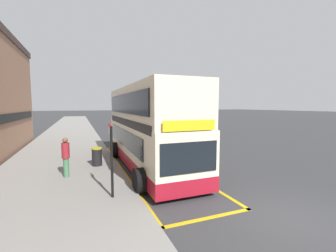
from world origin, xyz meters
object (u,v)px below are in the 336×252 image
Objects in this scene: double_decker_bus at (147,130)px; pedestrian_waiting_near_sign at (66,156)px; parked_car_white_behind at (131,120)px; parked_car_navy_ahead at (154,122)px; bus_stop_sign at (111,154)px; litter_bin at (97,156)px.

double_decker_bus is 4.31m from pedestrian_waiting_near_sign.
pedestrian_waiting_near_sign is at bearing -108.02° from parked_car_white_behind.
bus_stop_sign is at bearing -110.59° from parked_car_navy_ahead.
double_decker_bus is 2.46× the size of parked_car_navy_ahead.
bus_stop_sign is at bearing -103.82° from parked_car_white_behind.
pedestrian_waiting_near_sign is (-11.57, -22.20, 0.34)m from parked_car_navy_ahead.
litter_bin is at bearing 92.21° from bus_stop_sign.
double_decker_bus is at bearing -108.41° from parked_car_navy_ahead.
parked_car_white_behind is (7.95, 32.92, -0.89)m from bus_stop_sign.
parked_car_navy_ahead is (7.46, 21.29, -1.26)m from double_decker_bus.
bus_stop_sign is 4.71m from litter_bin.
bus_stop_sign is at bearing -87.79° from litter_bin.
parked_car_navy_ahead is at bearing 62.48° from pedestrian_waiting_near_sign.
parked_car_navy_ahead is at bearing 68.51° from bus_stop_sign.
bus_stop_sign is at bearing -122.12° from double_decker_bus.
pedestrian_waiting_near_sign is (-1.64, 3.02, -0.55)m from bus_stop_sign.
parked_car_white_behind is at bearing 79.30° from double_decker_bus.
pedestrian_waiting_near_sign is 2.20m from litter_bin.
double_decker_bus reaches higher than parked_car_white_behind.
double_decker_bus is 22.59m from parked_car_navy_ahead.
bus_stop_sign is 3.48m from pedestrian_waiting_near_sign.
parked_car_white_behind and parked_car_navy_ahead have the same top height.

